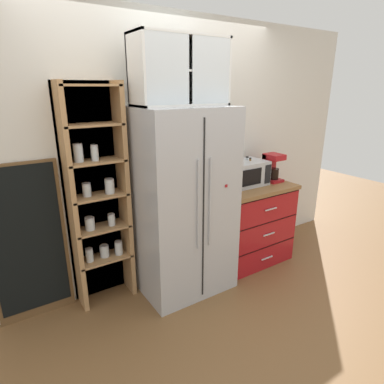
% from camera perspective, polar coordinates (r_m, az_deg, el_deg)
% --- Properties ---
extents(ground_plane, '(10.70, 10.70, 0.00)m').
position_cam_1_polar(ground_plane, '(3.38, -1.27, -16.07)').
color(ground_plane, brown).
extents(wall_back_cream, '(5.00, 0.10, 2.55)m').
position_cam_1_polar(wall_back_cream, '(3.20, -5.24, 6.85)').
color(wall_back_cream, silver).
rests_on(wall_back_cream, ground).
extents(refrigerator, '(0.85, 0.68, 1.74)m').
position_cam_1_polar(refrigerator, '(2.99, -1.61, -1.91)').
color(refrigerator, '#B7BABF').
rests_on(refrigerator, ground).
extents(pantry_shelf_column, '(0.53, 0.26, 1.95)m').
position_cam_1_polar(pantry_shelf_column, '(2.92, -16.54, -0.75)').
color(pantry_shelf_column, brown).
rests_on(pantry_shelf_column, ground).
extents(counter_cabinet, '(0.88, 0.62, 0.89)m').
position_cam_1_polar(counter_cabinet, '(3.69, 10.12, -5.36)').
color(counter_cabinet, '#A8161C').
rests_on(counter_cabinet, ground).
extents(microwave, '(0.44, 0.33, 0.26)m').
position_cam_1_polar(microwave, '(3.50, 9.47, 3.34)').
color(microwave, '#B7BABF').
rests_on(microwave, counter_cabinet).
extents(coffee_maker, '(0.17, 0.20, 0.31)m').
position_cam_1_polar(coffee_maker, '(3.70, 13.95, 4.27)').
color(coffee_maker, '#A8161C').
rests_on(coffee_maker, counter_cabinet).
extents(mug_sage, '(0.11, 0.07, 0.09)m').
position_cam_1_polar(mug_sage, '(3.37, 5.51, 1.44)').
color(mug_sage, '#8CA37F').
rests_on(mug_sage, counter_cabinet).
extents(mug_charcoal, '(0.12, 0.09, 0.10)m').
position_cam_1_polar(mug_charcoal, '(3.52, 10.68, 1.96)').
color(mug_charcoal, '#2D2D33').
rests_on(mug_charcoal, counter_cabinet).
extents(bottle_amber, '(0.06, 0.06, 0.29)m').
position_cam_1_polar(bottle_amber, '(3.53, 10.16, 3.43)').
color(bottle_amber, brown).
rests_on(bottle_amber, counter_cabinet).
extents(bottle_clear, '(0.07, 0.07, 0.30)m').
position_cam_1_polar(bottle_clear, '(3.56, 9.63, 3.64)').
color(bottle_clear, silver).
rests_on(bottle_clear, counter_cabinet).
extents(upper_cabinet, '(0.82, 0.32, 0.56)m').
position_cam_1_polar(upper_cabinet, '(2.85, -2.33, 20.59)').
color(upper_cabinet, silver).
rests_on(upper_cabinet, refrigerator).
extents(chalkboard_menu, '(0.60, 0.04, 1.36)m').
position_cam_1_polar(chalkboard_menu, '(2.97, -27.12, -8.15)').
color(chalkboard_menu, brown).
rests_on(chalkboard_menu, ground).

